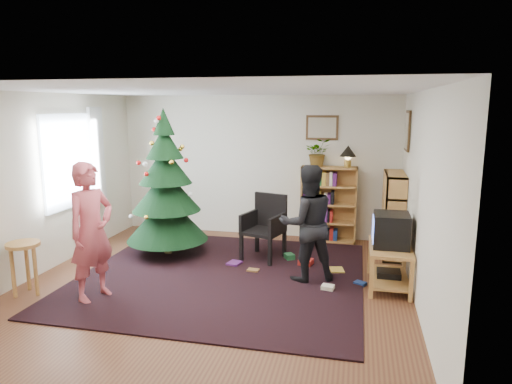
% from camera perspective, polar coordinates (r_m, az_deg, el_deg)
% --- Properties ---
extents(floor, '(5.00, 5.00, 0.00)m').
position_cam_1_polar(floor, '(6.16, -5.10, -11.42)').
color(floor, brown).
rests_on(floor, ground).
extents(ceiling, '(5.00, 5.00, 0.00)m').
position_cam_1_polar(ceiling, '(5.71, -5.53, 12.52)').
color(ceiling, white).
rests_on(ceiling, wall_back).
extents(wall_back, '(5.00, 0.02, 2.50)m').
position_cam_1_polar(wall_back, '(8.19, 0.09, 3.24)').
color(wall_back, silver).
rests_on(wall_back, floor).
extents(wall_front, '(5.00, 0.02, 2.50)m').
position_cam_1_polar(wall_front, '(3.58, -17.81, -7.13)').
color(wall_front, silver).
rests_on(wall_front, floor).
extents(wall_left, '(0.02, 5.00, 2.50)m').
position_cam_1_polar(wall_left, '(6.99, -25.21, 0.91)').
color(wall_left, silver).
rests_on(wall_left, floor).
extents(wall_right, '(0.02, 5.00, 2.50)m').
position_cam_1_polar(wall_right, '(5.57, 19.95, -0.96)').
color(wall_right, silver).
rests_on(wall_right, floor).
extents(rug, '(3.80, 3.60, 0.02)m').
position_cam_1_polar(rug, '(6.42, -4.28, -10.36)').
color(rug, black).
rests_on(rug, floor).
extents(window_pane, '(0.04, 1.20, 1.40)m').
position_cam_1_polar(window_pane, '(7.41, -22.36, 3.60)').
color(window_pane, silver).
rests_on(window_pane, wall_left).
extents(curtain, '(0.06, 0.35, 1.60)m').
position_cam_1_polar(curtain, '(7.97, -19.26, 4.25)').
color(curtain, silver).
rests_on(curtain, wall_left).
extents(picture_back, '(0.55, 0.03, 0.42)m').
position_cam_1_polar(picture_back, '(7.93, 8.27, 7.97)').
color(picture_back, '#4C3319').
rests_on(picture_back, wall_back).
extents(picture_right, '(0.03, 0.50, 0.60)m').
position_cam_1_polar(picture_right, '(7.22, 18.42, 7.27)').
color(picture_right, '#4C3319').
rests_on(picture_right, wall_right).
extents(christmas_tree, '(1.26, 1.26, 2.29)m').
position_cam_1_polar(christmas_tree, '(7.20, -11.16, -0.39)').
color(christmas_tree, '#3F2816').
rests_on(christmas_tree, rug).
extents(bookshelf_back, '(0.95, 0.30, 1.30)m').
position_cam_1_polar(bookshelf_back, '(7.95, 9.04, -1.40)').
color(bookshelf_back, '#BC8343').
rests_on(bookshelf_back, floor).
extents(bookshelf_right, '(0.30, 0.95, 1.30)m').
position_cam_1_polar(bookshelf_right, '(7.45, 16.76, -2.56)').
color(bookshelf_right, '#BC8343').
rests_on(bookshelf_right, floor).
extents(tv_stand, '(0.52, 0.94, 0.55)m').
position_cam_1_polar(tv_stand, '(6.20, 16.32, -8.44)').
color(tv_stand, '#BC8343').
rests_on(tv_stand, floor).
extents(crt_tv, '(0.45, 0.48, 0.42)m').
position_cam_1_polar(crt_tv, '(6.07, 16.51, -4.56)').
color(crt_tv, black).
rests_on(crt_tv, tv_stand).
extents(armchair, '(0.68, 0.69, 0.99)m').
position_cam_1_polar(armchair, '(7.00, 1.09, -4.01)').
color(armchair, black).
rests_on(armchair, rug).
extents(stool, '(0.40, 0.40, 0.67)m').
position_cam_1_polar(stool, '(6.35, -27.02, -6.96)').
color(stool, '#BC8343').
rests_on(stool, floor).
extents(person_standing, '(0.58, 0.71, 1.68)m').
position_cam_1_polar(person_standing, '(5.79, -19.87, -4.71)').
color(person_standing, '#BA4A54').
rests_on(person_standing, rug).
extents(person_by_chair, '(0.94, 0.85, 1.57)m').
position_cam_1_polar(person_by_chair, '(6.09, 6.42, -3.93)').
color(person_by_chair, black).
rests_on(person_by_chair, rug).
extents(potted_plant, '(0.49, 0.45, 0.47)m').
position_cam_1_polar(potted_plant, '(7.83, 7.76, 4.92)').
color(potted_plant, gray).
rests_on(potted_plant, bookshelf_back).
extents(table_lamp, '(0.27, 0.27, 0.37)m').
position_cam_1_polar(table_lamp, '(7.80, 11.44, 4.86)').
color(table_lamp, '#A57F33').
rests_on(table_lamp, bookshelf_back).
extents(floor_clutter, '(2.01, 1.25, 0.08)m').
position_cam_1_polar(floor_clutter, '(6.56, 5.47, -9.62)').
color(floor_clutter, '#A51E19').
rests_on(floor_clutter, rug).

